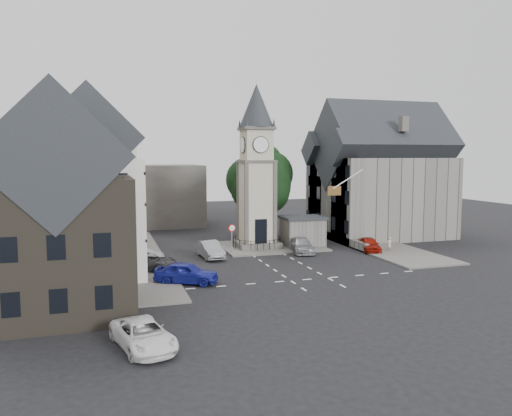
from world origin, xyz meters
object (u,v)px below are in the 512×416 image
object	(u,v)px
clock_tower	(256,167)
car_east_red	(369,244)
stone_shelter	(303,231)
car_west_blue	(186,273)
pedestrian	(389,245)

from	to	relation	value
clock_tower	car_east_red	bearing A→B (deg)	-26.68
stone_shelter	car_west_blue	world-z (taller)	stone_shelter
car_west_blue	pedestrian	xyz separation A→B (m)	(20.53, 5.99, -0.04)
car_west_blue	stone_shelter	bearing A→B (deg)	-23.71
pedestrian	car_east_red	bearing A→B (deg)	-38.12
pedestrian	car_west_blue	bearing A→B (deg)	10.70
clock_tower	car_east_red	distance (m)	13.38
stone_shelter	pedestrian	bearing A→B (deg)	-39.38
clock_tower	stone_shelter	xyz separation A→B (m)	(4.80, -0.49, -6.57)
stone_shelter	car_west_blue	distance (m)	17.99
car_east_red	pedestrian	distance (m)	1.86
car_west_blue	pedestrian	bearing A→B (deg)	-47.17
stone_shelter	car_east_red	world-z (taller)	stone_shelter
car_west_blue	car_east_red	distance (m)	20.21
clock_tower	pedestrian	xyz separation A→B (m)	(11.50, -5.99, -7.37)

